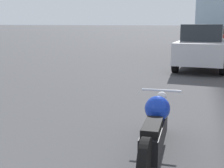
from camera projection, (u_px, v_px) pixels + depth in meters
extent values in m
cylinder|color=black|center=(161.00, 117.00, 5.11)|extent=(0.17, 0.61, 0.60)
cylinder|color=black|center=(145.00, 164.00, 3.41)|extent=(0.17, 0.61, 0.60)
cube|color=black|center=(155.00, 135.00, 4.26)|extent=(0.39, 1.38, 0.31)
sphere|color=#1433AD|center=(157.00, 108.00, 4.46)|extent=(0.37, 0.37, 0.37)
cube|color=black|center=(152.00, 127.00, 3.94)|extent=(0.28, 0.64, 0.10)
sphere|color=silver|center=(162.00, 96.00, 5.07)|extent=(0.16, 0.16, 0.16)
cylinder|color=silver|center=(161.00, 90.00, 4.93)|extent=(0.62, 0.11, 0.04)
cube|color=#BCBCC1|center=(202.00, 51.00, 12.35)|extent=(1.77, 4.21, 0.79)
cube|color=#23282D|center=(203.00, 32.00, 12.22)|extent=(1.49, 2.02, 0.63)
cylinder|color=black|center=(185.00, 56.00, 13.91)|extent=(0.21, 0.68, 0.68)
cylinder|color=black|center=(224.00, 58.00, 13.34)|extent=(0.21, 0.68, 0.68)
cylinder|color=black|center=(175.00, 63.00, 11.52)|extent=(0.21, 0.68, 0.68)
cylinder|color=black|center=(222.00, 66.00, 10.95)|extent=(0.21, 0.68, 0.68)
cube|color=red|center=(216.00, 38.00, 23.70)|extent=(1.80, 4.24, 0.64)
cube|color=#23282D|center=(217.00, 30.00, 23.59)|extent=(1.47, 2.06, 0.58)
cylinder|color=black|center=(206.00, 41.00, 25.22)|extent=(0.22, 0.71, 0.70)
cylinder|color=black|center=(205.00, 43.00, 22.81)|extent=(0.22, 0.71, 0.70)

